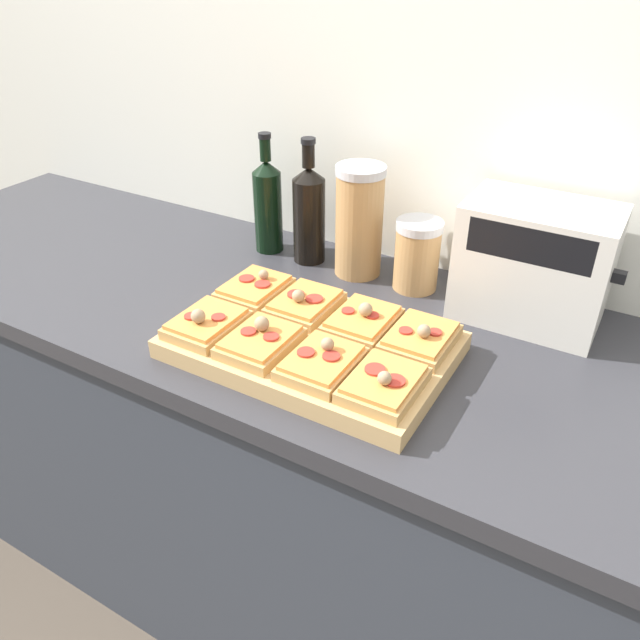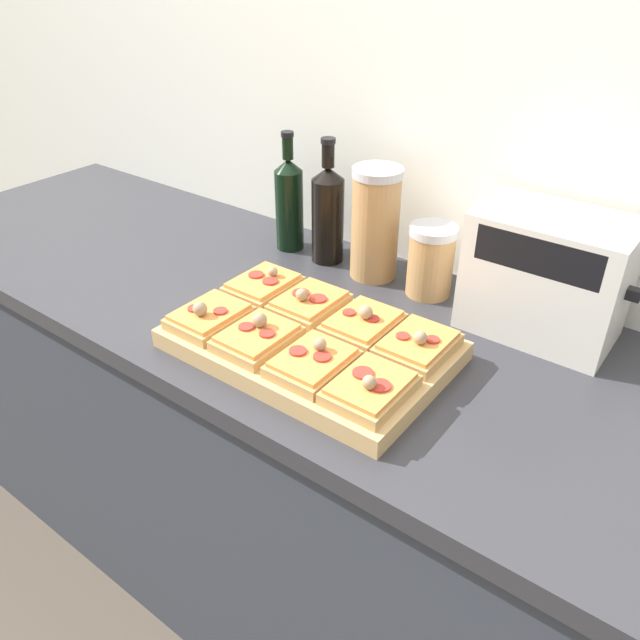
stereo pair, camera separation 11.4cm
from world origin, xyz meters
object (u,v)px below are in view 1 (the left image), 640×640
Objects in this scene: grain_jar_tall at (359,221)px; grain_jar_short at (418,255)px; cutting_board at (312,345)px; toaster_oven at (534,264)px; olive_oil_bottle at (268,204)px; wine_bottle at (309,213)px.

grain_jar_tall is 1.61× the size of grain_jar_short.
grain_jar_short is at bearing 78.53° from cutting_board.
grain_jar_short is 0.24m from toaster_oven.
olive_oil_bottle is 0.38m from grain_jar_short.
grain_jar_tall is 0.38m from toaster_oven.
wine_bottle is 0.27m from grain_jar_short.
grain_jar_short reaches higher than cutting_board.
toaster_oven is at bearing 47.06° from cutting_board.
wine_bottle is at bearing -0.00° from olive_oil_bottle.
toaster_oven is (0.24, -0.00, 0.04)m from grain_jar_short.
olive_oil_bottle is at bearing 133.86° from cutting_board.
cutting_board is 0.46m from toaster_oven.
toaster_oven is (0.38, -0.00, -0.01)m from grain_jar_tall.
grain_jar_short is at bearing 0.00° from grain_jar_tall.
toaster_oven reaches higher than grain_jar_short.
cutting_board is at bearing -77.12° from grain_jar_tall.
cutting_board is 2.00× the size of grain_jar_tall.
olive_oil_bottle is at bearing 180.00° from grain_jar_short.
olive_oil_bottle is 0.98× the size of wine_bottle.
cutting_board is 3.22× the size of grain_jar_short.
grain_jar_short is 0.51× the size of toaster_oven.
grain_jar_tall is (0.13, 0.00, 0.01)m from wine_bottle.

